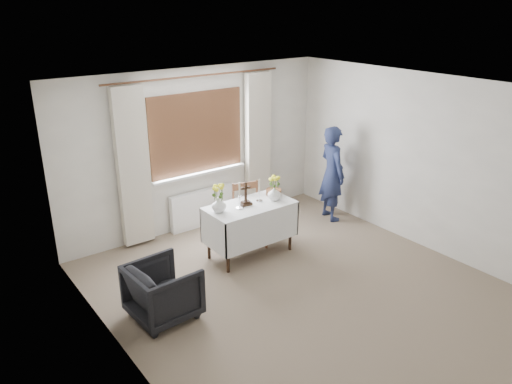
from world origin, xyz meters
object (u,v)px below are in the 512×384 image
wooden_chair (250,216)px  armchair (163,291)px  flower_vase_right (274,193)px  altar_table (250,230)px  wooden_cross (246,194)px  flower_vase_left (219,205)px  person (332,173)px

wooden_chair → armchair: size_ratio=1.30×
armchair → flower_vase_right: flower_vase_right is taller
wooden_chair → altar_table: bearing=-111.4°
wooden_cross → flower_vase_left: bearing=-175.9°
armchair → flower_vase_right: (2.06, 0.57, 0.53)m
flower_vase_left → flower_vase_right: flower_vase_left is taller
wooden_chair → wooden_cross: wooden_cross is taller
wooden_chair → person: 1.69m
flower_vase_right → wooden_chair: bearing=128.1°
armchair → flower_vase_right: bearing=-77.7°
altar_table → flower_vase_right: bearing=-8.6°
wooden_chair → flower_vase_left: size_ratio=4.55×
flower_vase_left → wooden_chair: bearing=15.2°
altar_table → flower_vase_left: size_ratio=6.03×
person → wooden_cross: (-1.87, -0.21, 0.15)m
flower_vase_right → altar_table: bearing=171.4°
wooden_chair → wooden_cross: size_ratio=2.81×
wooden_cross → flower_vase_left: size_ratio=1.62×
person → flower_vase_left: (-2.30, -0.19, 0.08)m
altar_table → wooden_cross: size_ratio=3.72×
altar_table → wooden_chair: bearing=54.3°
wooden_cross → flower_vase_right: bearing=-5.2°
person → flower_vase_right: 1.47m
altar_table → flower_vase_right: flower_vase_right is taller
armchair → wooden_cross: wooden_cross is taller
armchair → flower_vase_left: flower_vase_left is taller
wooden_chair → armchair: 2.03m
altar_table → wooden_chair: wooden_chair is taller
armchair → flower_vase_left: size_ratio=3.51×
altar_table → flower_vase_right: 0.62m
person → flower_vase_right: bearing=115.0°
person → wooden_chair: bearing=103.8°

